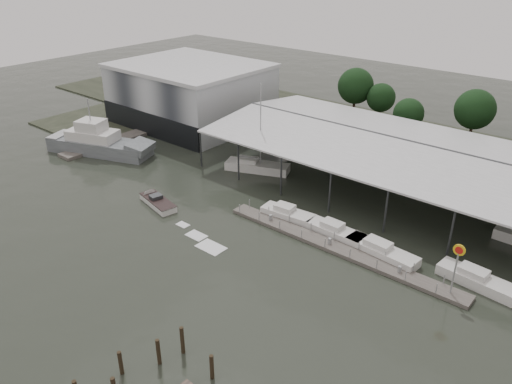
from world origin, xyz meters
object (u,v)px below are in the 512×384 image
Objects in this scene: white_sailboat at (256,166)px; speedboat_underway at (156,201)px; grey_trawler at (100,143)px; shell_fuel_sign at (457,260)px.

speedboat_underway is at bearing -123.68° from white_sailboat.
white_sailboat is (22.80, 10.29, -0.93)m from grey_trawler.
grey_trawler is 20.55m from speedboat_underway.
shell_fuel_sign is 54.73m from grey_trawler.
shell_fuel_sign is at bearing -158.50° from speedboat_underway.
white_sailboat reaches higher than shell_fuel_sign.
shell_fuel_sign reaches higher than speedboat_underway.
shell_fuel_sign is 0.32× the size of grey_trawler.
speedboat_underway is at bearing -36.47° from grey_trawler.
grey_trawler is at bearing -178.50° from white_sailboat.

